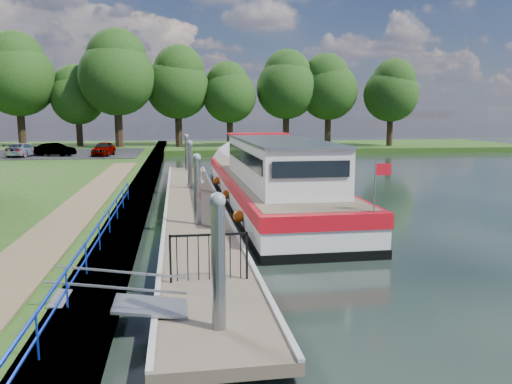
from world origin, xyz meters
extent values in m
plane|color=black|center=(0.00, 0.00, 0.00)|extent=(160.00, 160.00, 0.00)
cube|color=#473D2D|center=(-2.55, 15.00, 0.39)|extent=(1.10, 90.00, 0.78)
cube|color=#214012|center=(12.00, 52.00, 0.30)|extent=(60.00, 18.00, 0.60)
cube|color=brown|center=(-4.40, 8.00, 0.80)|extent=(1.60, 40.00, 0.05)
cube|color=black|center=(-11.00, 38.00, 0.81)|extent=(14.00, 12.00, 0.06)
cube|color=#0C2DBF|center=(-2.75, 3.00, 1.48)|extent=(0.04, 18.00, 0.04)
cube|color=#0C2DBF|center=(-2.75, 3.00, 1.12)|extent=(0.03, 18.00, 0.03)
cylinder|color=#0C2DBF|center=(-2.75, -2.00, 1.14)|extent=(0.04, 0.04, 0.72)
cylinder|color=#0C2DBF|center=(-2.75, 0.00, 1.14)|extent=(0.04, 0.04, 0.72)
cylinder|color=#0C2DBF|center=(-2.75, 2.00, 1.14)|extent=(0.04, 0.04, 0.72)
cylinder|color=#0C2DBF|center=(-2.75, 4.00, 1.14)|extent=(0.04, 0.04, 0.72)
cylinder|color=#0C2DBF|center=(-2.75, 6.00, 1.14)|extent=(0.04, 0.04, 0.72)
cylinder|color=#0C2DBF|center=(-2.75, 8.00, 1.14)|extent=(0.04, 0.04, 0.72)
cylinder|color=#0C2DBF|center=(-2.75, 10.00, 1.14)|extent=(0.04, 0.04, 0.72)
cylinder|color=#0C2DBF|center=(-2.75, 12.00, 1.14)|extent=(0.04, 0.04, 0.72)
cube|color=brown|center=(0.00, 13.00, 0.28)|extent=(2.50, 30.00, 0.24)
cube|color=#9EA0A3|center=(0.00, 1.00, 0.05)|extent=(2.30, 5.00, 0.30)
cube|color=#9EA0A3|center=(0.00, 9.00, 0.05)|extent=(2.30, 5.00, 0.30)
cube|color=#9EA0A3|center=(0.00, 17.00, 0.05)|extent=(2.30, 5.00, 0.30)
cube|color=#9EA0A3|center=(0.00, 25.00, 0.05)|extent=(2.30, 5.00, 0.30)
cube|color=#9EA0A3|center=(1.19, 13.00, 0.43)|extent=(0.12, 30.00, 0.06)
cube|color=#9EA0A3|center=(-1.19, 13.00, 0.43)|extent=(0.12, 30.00, 0.06)
cylinder|color=gray|center=(0.00, -0.50, 1.10)|extent=(0.26, 0.26, 3.40)
sphere|color=gray|center=(0.00, -0.50, 2.80)|extent=(0.30, 0.30, 0.30)
cylinder|color=gray|center=(0.00, 8.50, 1.10)|extent=(0.26, 0.26, 3.40)
sphere|color=gray|center=(0.00, 8.50, 2.80)|extent=(0.30, 0.30, 0.30)
cylinder|color=gray|center=(0.00, 17.50, 1.10)|extent=(0.26, 0.26, 3.40)
sphere|color=gray|center=(0.00, 17.50, 2.80)|extent=(0.30, 0.30, 0.30)
cylinder|color=gray|center=(0.00, 26.50, 1.10)|extent=(0.26, 0.26, 3.40)
sphere|color=gray|center=(0.00, 26.50, 2.80)|extent=(0.30, 0.30, 0.30)
cube|color=#A5A8AD|center=(-1.85, 0.50, 0.60)|extent=(2.58, 1.00, 0.43)
cube|color=#A5A8AD|center=(-1.85, 0.02, 1.10)|extent=(2.58, 0.04, 0.41)
cube|color=#A5A8AD|center=(-1.85, 0.98, 1.10)|extent=(2.58, 0.04, 0.41)
cube|color=black|center=(-0.90, 2.20, 0.98)|extent=(0.05, 0.05, 1.15)
cube|color=black|center=(0.90, 2.20, 0.98)|extent=(0.05, 0.05, 1.15)
cube|color=black|center=(0.00, 2.20, 1.52)|extent=(1.85, 0.05, 0.05)
cube|color=black|center=(-0.75, 2.20, 0.98)|extent=(0.02, 0.02, 1.10)
cube|color=black|center=(-0.50, 2.20, 0.98)|extent=(0.02, 0.02, 1.10)
cube|color=black|center=(-0.25, 2.20, 0.98)|extent=(0.02, 0.02, 1.10)
cube|color=black|center=(0.00, 2.20, 0.98)|extent=(0.02, 0.02, 1.10)
cube|color=black|center=(0.25, 2.20, 0.98)|extent=(0.02, 0.02, 1.10)
cube|color=black|center=(0.50, 2.20, 0.98)|extent=(0.02, 0.02, 1.10)
cube|color=black|center=(0.75, 2.20, 0.98)|extent=(0.02, 0.02, 1.10)
cube|color=black|center=(3.60, 14.42, 0.02)|extent=(4.00, 20.00, 0.55)
cube|color=silver|center=(3.60, 14.42, 0.62)|extent=(3.96, 19.90, 0.65)
cube|color=red|center=(3.60, 14.42, 1.18)|extent=(4.04, 20.00, 0.48)
cube|color=brown|center=(3.60, 14.42, 1.42)|extent=(3.68, 19.20, 0.04)
cone|color=silver|center=(3.60, 24.82, 0.55)|extent=(4.00, 1.50, 4.00)
cube|color=silver|center=(3.60, 11.92, 2.30)|extent=(3.00, 11.00, 1.75)
cube|color=gray|center=(3.60, 11.92, 3.22)|extent=(3.10, 11.20, 0.10)
cube|color=black|center=(2.08, 11.92, 2.55)|extent=(0.04, 10.00, 0.55)
cube|color=black|center=(5.12, 11.92, 2.55)|extent=(0.04, 10.00, 0.55)
cube|color=black|center=(3.60, 17.47, 2.55)|extent=(2.60, 0.04, 0.55)
cube|color=black|center=(3.60, 6.37, 2.55)|extent=(2.60, 0.04, 0.55)
cube|color=red|center=(3.60, 17.12, 3.30)|extent=(3.20, 1.60, 0.06)
cylinder|color=gray|center=(5.10, 4.72, 2.15)|extent=(0.05, 0.05, 1.50)
cube|color=red|center=(5.35, 4.72, 2.70)|extent=(0.50, 0.02, 0.35)
sphere|color=#C74D0B|center=(1.48, 8.42, 0.65)|extent=(0.44, 0.44, 0.44)
sphere|color=#C74D0B|center=(1.48, 13.42, 0.65)|extent=(0.44, 0.44, 0.44)
sphere|color=#C74D0B|center=(1.48, 18.42, 0.65)|extent=(0.44, 0.44, 0.44)
imported|color=#594C47|center=(2.40, 7.49, 2.30)|extent=(0.45, 0.65, 1.72)
cylinder|color=#332316|center=(-17.49, 49.36, 2.70)|extent=(0.83, 0.83, 4.21)
sphere|color=#173610|center=(-17.49, 49.36, 8.08)|extent=(7.95, 7.95, 7.95)
sphere|color=#173610|center=(-17.71, 49.47, 10.07)|extent=(6.31, 6.31, 6.31)
cylinder|color=#332316|center=(-11.50, 49.87, 2.15)|extent=(0.70, 0.70, 3.10)
sphere|color=#173610|center=(-11.50, 49.87, 6.11)|extent=(5.85, 5.85, 5.85)
sphere|color=#173610|center=(-11.67, 50.04, 7.57)|extent=(4.65, 4.65, 4.65)
cylinder|color=#332316|center=(-6.89, 47.36, 2.75)|extent=(0.84, 0.84, 4.29)
sphere|color=#173610|center=(-6.89, 47.36, 8.23)|extent=(8.10, 8.10, 8.10)
sphere|color=#173610|center=(-6.84, 47.51, 10.25)|extent=(6.44, 6.44, 6.44)
cylinder|color=#332316|center=(-0.41, 49.36, 2.52)|extent=(0.79, 0.79, 3.83)
sphere|color=#173610|center=(-0.41, 49.36, 7.42)|extent=(7.24, 7.24, 7.24)
sphere|color=#173610|center=(-0.22, 49.13, 9.23)|extent=(5.75, 5.75, 5.75)
cylinder|color=#332316|center=(5.49, 49.09, 2.23)|extent=(0.72, 0.72, 3.26)
sphere|color=#173610|center=(5.49, 49.09, 6.40)|extent=(6.16, 6.16, 6.16)
sphere|color=#173610|center=(5.30, 49.34, 7.93)|extent=(4.89, 4.89, 4.89)
cylinder|color=#332316|center=(12.25, 49.38, 2.49)|extent=(0.78, 0.78, 3.77)
sphere|color=#173610|center=(12.25, 49.38, 7.31)|extent=(7.13, 7.13, 7.13)
sphere|color=#173610|center=(12.38, 49.62, 9.09)|extent=(5.66, 5.66, 5.66)
cylinder|color=#332316|center=(17.42, 49.40, 2.42)|extent=(0.77, 0.77, 3.65)
sphere|color=#173610|center=(17.42, 49.40, 7.09)|extent=(6.89, 6.89, 6.89)
sphere|color=#173610|center=(17.07, 49.41, 8.81)|extent=(5.47, 5.47, 5.47)
cylinder|color=#332316|center=(24.52, 47.52, 2.30)|extent=(0.74, 0.74, 3.41)
sphere|color=#173610|center=(24.52, 47.52, 6.66)|extent=(6.43, 6.43, 6.43)
sphere|color=#173610|center=(24.75, 47.30, 8.26)|extent=(5.11, 5.11, 5.11)
imported|color=#999999|center=(-6.84, 34.80, 1.43)|extent=(1.82, 3.65, 1.19)
imported|color=#999999|center=(-10.85, 35.15, 1.38)|extent=(3.53, 2.23, 1.10)
imported|color=#999999|center=(-13.38, 35.10, 1.40)|extent=(2.32, 4.10, 1.12)
camera|label=1|loc=(-0.69, -9.21, 4.31)|focal=35.00mm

